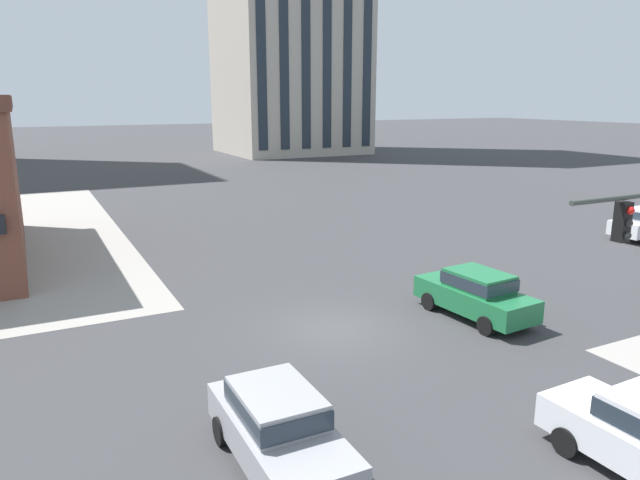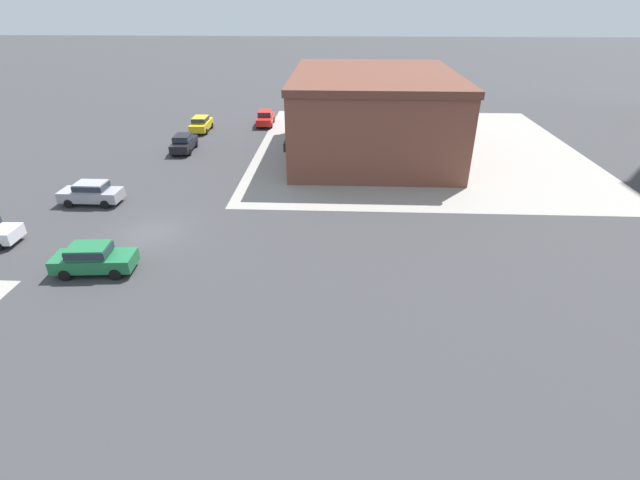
# 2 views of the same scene
# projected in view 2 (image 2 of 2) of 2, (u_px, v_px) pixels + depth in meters

# --- Properties ---
(ground_plane) EXTENTS (320.00, 320.00, 0.00)m
(ground_plane) POSITION_uv_depth(u_px,v_px,m) (151.00, 233.00, 30.32)
(ground_plane) COLOR #38383A
(sidewalk_far_corner) EXTENTS (32.00, 32.00, 0.02)m
(sidewalk_far_corner) POSITION_uv_depth(u_px,v_px,m) (415.00, 148.00, 47.13)
(sidewalk_far_corner) COLOR gray
(sidewalk_far_corner) RESTS_ON ground
(car_main_northbound_far) EXTENTS (4.47, 2.03, 1.68)m
(car_main_northbound_far) POSITION_uv_depth(u_px,v_px,m) (265.00, 117.00, 54.83)
(car_main_northbound_far) COLOR red
(car_main_northbound_far) RESTS_ON ground
(car_main_southbound_far) EXTENTS (4.44, 1.97, 1.68)m
(car_main_southbound_far) POSITION_uv_depth(u_px,v_px,m) (201.00, 123.00, 52.29)
(car_main_southbound_far) COLOR gold
(car_main_southbound_far) RESTS_ON ground
(car_cross_westbound) EXTENTS (1.92, 4.41, 1.68)m
(car_cross_westbound) POSITION_uv_depth(u_px,v_px,m) (91.00, 192.00, 34.14)
(car_cross_westbound) COLOR #99999E
(car_cross_westbound) RESTS_ON ground
(car_parked_curb) EXTENTS (4.48, 2.06, 1.68)m
(car_parked_curb) POSITION_uv_depth(u_px,v_px,m) (184.00, 142.00, 45.59)
(car_parked_curb) COLOR black
(car_parked_curb) RESTS_ON ground
(car_main_mid) EXTENTS (2.14, 4.52, 1.68)m
(car_main_mid) POSITION_uv_depth(u_px,v_px,m) (93.00, 258.00, 25.65)
(car_main_mid) COLOR #1E6B3D
(car_main_mid) RESTS_ON ground
(storefront_block_near_corner) EXTENTS (18.68, 15.07, 7.58)m
(storefront_block_near_corner) POSITION_uv_depth(u_px,v_px,m) (373.00, 114.00, 43.90)
(storefront_block_near_corner) COLOR brown
(storefront_block_near_corner) RESTS_ON ground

